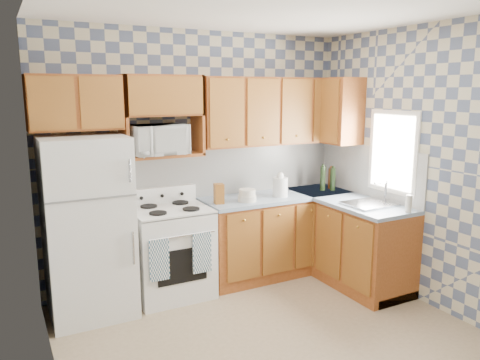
% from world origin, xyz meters
% --- Properties ---
extents(floor, '(3.40, 3.40, 0.00)m').
position_xyz_m(floor, '(0.00, 0.00, 0.00)').
color(floor, '#846F52').
rests_on(floor, ground).
extents(back_wall, '(3.40, 0.02, 2.70)m').
position_xyz_m(back_wall, '(0.00, 1.60, 1.35)').
color(back_wall, slate).
rests_on(back_wall, ground).
extents(right_wall, '(0.02, 3.20, 2.70)m').
position_xyz_m(right_wall, '(1.70, 0.00, 1.35)').
color(right_wall, slate).
rests_on(right_wall, ground).
extents(backsplash_back, '(2.60, 0.02, 0.56)m').
position_xyz_m(backsplash_back, '(0.40, 1.59, 1.20)').
color(backsplash_back, white).
rests_on(backsplash_back, back_wall).
extents(backsplash_right, '(0.02, 1.60, 0.56)m').
position_xyz_m(backsplash_right, '(1.69, 0.80, 1.20)').
color(backsplash_right, white).
rests_on(backsplash_right, right_wall).
extents(refrigerator, '(0.75, 0.70, 1.68)m').
position_xyz_m(refrigerator, '(-1.27, 1.25, 0.84)').
color(refrigerator, white).
rests_on(refrigerator, floor).
extents(stove_body, '(0.76, 0.65, 0.90)m').
position_xyz_m(stove_body, '(-0.47, 1.28, 0.45)').
color(stove_body, white).
rests_on(stove_body, floor).
extents(cooktop, '(0.76, 0.65, 0.02)m').
position_xyz_m(cooktop, '(-0.47, 1.28, 0.91)').
color(cooktop, silver).
rests_on(cooktop, stove_body).
extents(backguard, '(0.76, 0.08, 0.17)m').
position_xyz_m(backguard, '(-0.47, 1.55, 1.00)').
color(backguard, white).
rests_on(backguard, cooktop).
extents(dish_towel_left, '(0.19, 0.02, 0.40)m').
position_xyz_m(dish_towel_left, '(-0.71, 0.93, 0.53)').
color(dish_towel_left, navy).
rests_on(dish_towel_left, stove_body).
extents(dish_towel_right, '(0.19, 0.02, 0.40)m').
position_xyz_m(dish_towel_right, '(-0.27, 0.93, 0.53)').
color(dish_towel_right, navy).
rests_on(dish_towel_right, stove_body).
extents(base_cabinets_back, '(1.75, 0.60, 0.88)m').
position_xyz_m(base_cabinets_back, '(0.82, 1.30, 0.44)').
color(base_cabinets_back, brown).
rests_on(base_cabinets_back, floor).
extents(base_cabinets_right, '(0.60, 1.60, 0.88)m').
position_xyz_m(base_cabinets_right, '(1.40, 0.80, 0.44)').
color(base_cabinets_right, brown).
rests_on(base_cabinets_right, floor).
extents(countertop_back, '(1.77, 0.63, 0.04)m').
position_xyz_m(countertop_back, '(0.82, 1.30, 0.90)').
color(countertop_back, gray).
rests_on(countertop_back, base_cabinets_back).
extents(countertop_right, '(0.63, 1.60, 0.04)m').
position_xyz_m(countertop_right, '(1.40, 0.80, 0.90)').
color(countertop_right, gray).
rests_on(countertop_right, base_cabinets_right).
extents(upper_cabinets_back, '(1.75, 0.33, 0.74)m').
position_xyz_m(upper_cabinets_back, '(0.82, 1.44, 1.85)').
color(upper_cabinets_back, brown).
rests_on(upper_cabinets_back, back_wall).
extents(upper_cabinets_fridge, '(0.82, 0.33, 0.50)m').
position_xyz_m(upper_cabinets_fridge, '(-1.29, 1.44, 1.97)').
color(upper_cabinets_fridge, brown).
rests_on(upper_cabinets_fridge, back_wall).
extents(upper_cabinets_right, '(0.33, 0.70, 0.74)m').
position_xyz_m(upper_cabinets_right, '(1.53, 1.25, 1.85)').
color(upper_cabinets_right, brown).
rests_on(upper_cabinets_right, right_wall).
extents(microwave_shelf, '(0.80, 0.33, 0.03)m').
position_xyz_m(microwave_shelf, '(-0.47, 1.44, 1.44)').
color(microwave_shelf, brown).
rests_on(microwave_shelf, back_wall).
extents(microwave, '(0.58, 0.42, 0.30)m').
position_xyz_m(microwave, '(-0.53, 1.38, 1.60)').
color(microwave, white).
rests_on(microwave, microwave_shelf).
extents(sink, '(0.48, 0.40, 0.03)m').
position_xyz_m(sink, '(1.40, 0.45, 0.93)').
color(sink, '#B7B7BC').
rests_on(sink, countertop_right).
extents(window, '(0.02, 0.66, 0.86)m').
position_xyz_m(window, '(1.69, 0.45, 1.45)').
color(window, white).
rests_on(window, right_wall).
extents(bottle_0, '(0.06, 0.06, 0.28)m').
position_xyz_m(bottle_0, '(1.41, 1.25, 1.06)').
color(bottle_0, black).
rests_on(bottle_0, countertop_back).
extents(bottle_1, '(0.06, 0.06, 0.27)m').
position_xyz_m(bottle_1, '(1.51, 1.19, 1.05)').
color(bottle_1, black).
rests_on(bottle_1, countertop_back).
extents(bottle_2, '(0.06, 0.06, 0.25)m').
position_xyz_m(bottle_2, '(1.56, 1.29, 1.04)').
color(bottle_2, '#57280F').
rests_on(bottle_2, countertop_back).
extents(knife_block, '(0.11, 0.11, 0.21)m').
position_xyz_m(knife_block, '(0.05, 1.22, 1.03)').
color(knife_block, brown).
rests_on(knife_block, countertop_back).
extents(electric_kettle, '(0.17, 0.17, 0.21)m').
position_xyz_m(electric_kettle, '(0.79, 1.21, 1.03)').
color(electric_kettle, white).
rests_on(electric_kettle, countertop_back).
extents(food_containers, '(0.20, 0.20, 0.13)m').
position_xyz_m(food_containers, '(0.36, 1.17, 0.99)').
color(food_containers, beige).
rests_on(food_containers, countertop_back).
extents(soap_bottle, '(0.06, 0.06, 0.17)m').
position_xyz_m(soap_bottle, '(1.52, 0.05, 1.01)').
color(soap_bottle, beige).
rests_on(soap_bottle, countertop_right).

